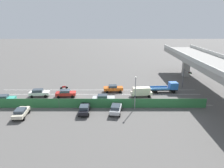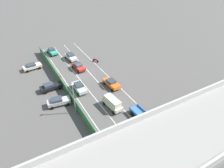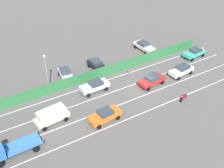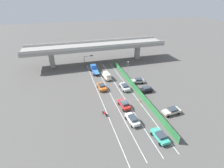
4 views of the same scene
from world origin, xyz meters
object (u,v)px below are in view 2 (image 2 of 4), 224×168
car_hatchback_white (71,56)px  motorcycle (96,60)px  traffic_light (176,122)px  traffic_cone (61,75)px  parked_wagon_silver (58,101)px  car_taxi_orange (111,83)px  car_sedan_silver (79,87)px  car_van_cream (112,103)px  car_taxi_teal (52,51)px  parked_sedan_cream (32,66)px  flatbed_truck_blue (148,119)px  parked_sedan_dark (51,86)px  car_sedan_red (78,66)px  street_lamp (74,96)px

car_hatchback_white → motorcycle: 6.92m
traffic_light → traffic_cone: bearing=-70.1°
car_hatchback_white → parked_wagon_silver: (8.76, 17.03, -0.02)m
car_taxi_orange → car_hatchback_white: bearing=-78.9°
car_sedan_silver → car_van_cream: bearing=112.3°
car_taxi_teal → car_sedan_silver: car_sedan_silver is taller
car_sedan_silver → traffic_light: size_ratio=0.91×
car_taxi_teal → parked_sedan_cream: 9.39m
motorcycle → flatbed_truck_blue: bearing=84.8°
car_taxi_orange → motorcycle: 12.44m
car_sedan_silver → motorcycle: car_sedan_silver is taller
car_sedan_silver → parked_wagon_silver: 5.86m
car_taxi_orange → traffic_light: traffic_light is taller
parked_sedan_dark → parked_wagon_silver: 5.80m
car_van_cream → car_taxi_teal: (3.32, -29.00, -0.35)m
car_taxi_teal → parked_sedan_dark: parked_sedan_dark is taller
car_sedan_red → traffic_cone: bearing=11.1°
motorcycle → parked_wagon_silver: (14.12, 12.68, 0.47)m
parked_sedan_cream → parked_sedan_dark: (-1.57, 11.00, 0.00)m
motorcycle → traffic_light: 29.98m
parked_sedan_dark → street_lamp: 10.17m
parked_sedan_dark → car_taxi_teal: bearing=-107.0°
car_taxi_teal → traffic_light: 41.17m
car_sedan_red → car_van_cream: (-0.15, 16.85, 0.31)m
traffic_light → parked_wagon_silver: bearing=-52.0°
car_taxi_teal → traffic_light: bearing=101.2°
car_sedan_red → parked_wagon_silver: size_ratio=0.99×
flatbed_truck_blue → parked_wagon_silver: bearing=-47.2°
flatbed_truck_blue → parked_sedan_dark: bearing=-57.7°
car_sedan_red → car_hatchback_white: 6.01m
parked_sedan_cream → traffic_light: traffic_light is taller
parked_sedan_cream → car_sedan_red: bearing=150.2°
parked_wagon_silver → car_taxi_teal: bearing=-103.1°
parked_sedan_cream → traffic_cone: (-5.06, 6.75, -0.62)m
parked_sedan_dark → car_taxi_orange: bearing=155.8°
street_lamp → car_taxi_orange: bearing=-157.6°
traffic_cone → motorcycle: bearing=-166.0°
car_sedan_red → car_taxi_teal: size_ratio=1.03×
flatbed_truck_blue → parked_wagon_silver: 17.36m
parked_sedan_cream → traffic_light: 37.14m
car_taxi_orange → car_sedan_silver: car_sedan_silver is taller
car_taxi_teal → flatbed_truck_blue: bearing=100.1°
car_taxi_teal → parked_wagon_silver: 23.79m
car_sedan_red → car_hatchback_white: size_ratio=1.01×
car_sedan_red → traffic_light: 28.69m
car_sedan_silver → parked_sedan_cream: (6.80, -14.30, -0.04)m
car_van_cream → parked_wagon_silver: car_van_cream is taller
parked_sedan_cream → parked_wagon_silver: parked_wagon_silver is taller
car_taxi_orange → car_sedan_red: car_taxi_orange is taller
parked_sedan_dark → traffic_light: size_ratio=0.92×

